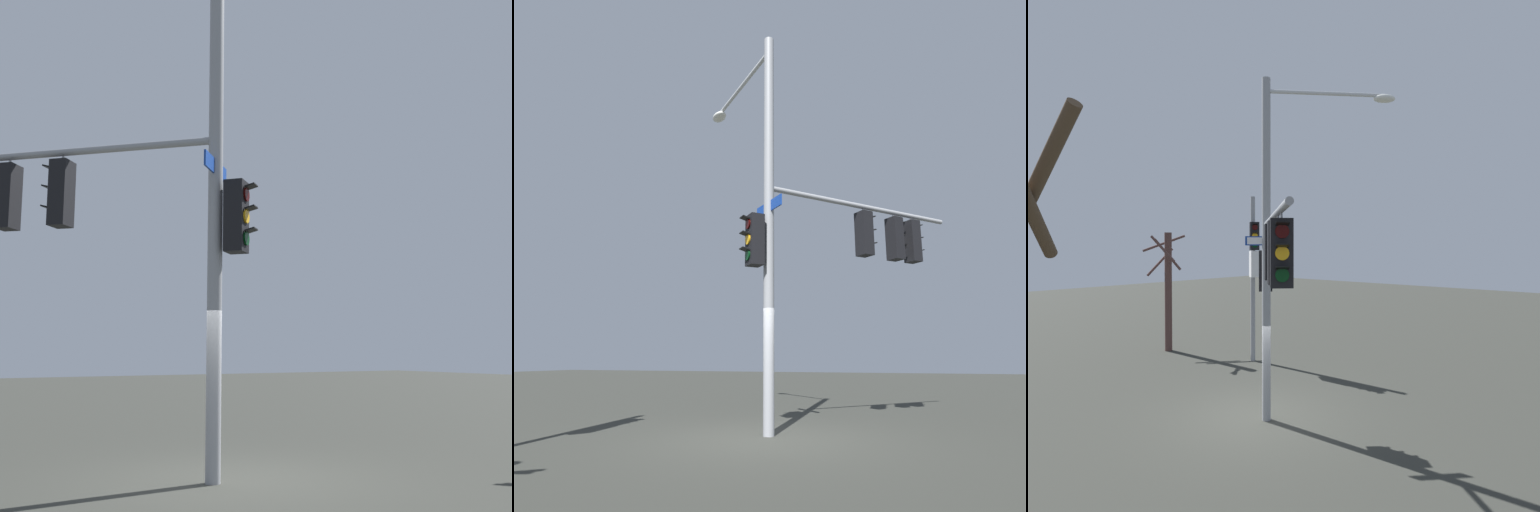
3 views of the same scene
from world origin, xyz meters
The scene contains 4 objects.
ground_plane centered at (0.00, 0.00, 0.00)m, with size 80.00×80.00×0.00m, color #31322C.
main_signal_pole_assembly centered at (-1.40, 0.76, 4.73)m, with size 4.46×6.40×8.94m.
secondary_pole_assembly centered at (3.82, -3.78, 3.90)m, with size 0.67×0.55×6.58m.
bare_tree_across_street centered at (7.98, -2.60, 2.85)m, with size 2.10×2.08×5.21m.
Camera 3 is at (-7.67, 7.86, 4.54)m, focal length 28.93 mm.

